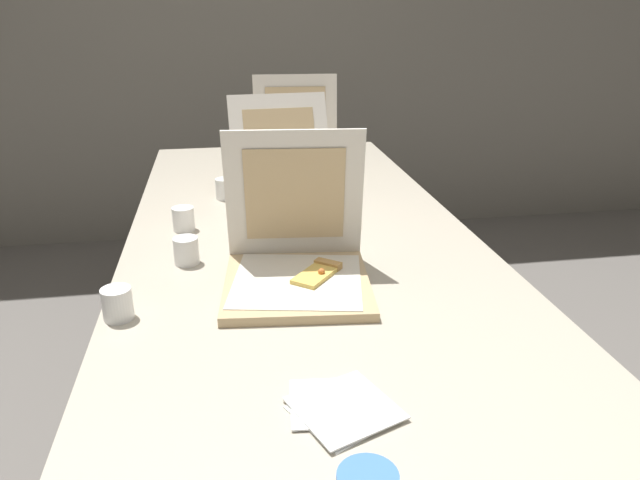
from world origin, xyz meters
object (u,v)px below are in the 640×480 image
(table, at_px, (303,251))
(cup_white_mid, at_px, (183,219))
(pizza_box_back, at_px, (298,159))
(cup_white_far, at_px, (225,189))
(cup_white_near_left, at_px, (117,304))
(pizza_box_middle, at_px, (291,194))
(napkin_pile, at_px, (340,408))
(cup_white_near_center, at_px, (186,251))
(pizza_box_front, at_px, (297,264))

(table, height_order, cup_white_mid, cup_white_mid)
(table, xyz_separation_m, pizza_box_back, (0.08, 0.69, 0.09))
(cup_white_far, relative_size, cup_white_near_left, 1.00)
(table, xyz_separation_m, pizza_box_middle, (-0.00, 0.25, 0.09))
(cup_white_far, xyz_separation_m, cup_white_near_left, (-0.24, -0.79, 0.00))
(cup_white_far, bearing_deg, napkin_pile, -82.09)
(cup_white_far, bearing_deg, cup_white_near_left, -106.60)
(pizza_box_back, relative_size, cup_white_mid, 5.58)
(cup_white_near_center, bearing_deg, cup_white_far, 78.56)
(pizza_box_back, relative_size, napkin_pile, 1.97)
(pizza_box_middle, xyz_separation_m, pizza_box_back, (0.08, 0.44, 0.00))
(cup_white_near_left, height_order, napkin_pile, cup_white_near_left)
(table, xyz_separation_m, cup_white_far, (-0.21, 0.40, 0.08))
(pizza_box_back, bearing_deg, cup_white_near_center, -112.11)
(pizza_box_front, relative_size, napkin_pile, 1.88)
(cup_white_mid, bearing_deg, cup_white_near_center, -85.81)
(napkin_pile, bearing_deg, table, 86.53)
(cup_white_near_center, bearing_deg, table, 21.99)
(pizza_box_middle, relative_size, pizza_box_back, 1.25)
(pizza_box_front, relative_size, cup_white_mid, 5.34)
(pizza_box_front, bearing_deg, napkin_pile, -83.37)
(pizza_box_middle, xyz_separation_m, cup_white_mid, (-0.33, -0.13, -0.02))
(cup_white_near_center, height_order, napkin_pile, cup_white_near_center)
(pizza_box_back, relative_size, cup_white_near_left, 5.58)
(table, relative_size, cup_white_mid, 33.93)
(pizza_box_middle, bearing_deg, pizza_box_front, -98.97)
(pizza_box_front, relative_size, cup_white_near_left, 5.34)
(pizza_box_front, height_order, cup_white_near_center, pizza_box_front)
(cup_white_near_center, bearing_deg, napkin_pile, -67.24)
(cup_white_mid, bearing_deg, cup_white_near_left, -102.40)
(napkin_pile, bearing_deg, pizza_box_middle, 87.58)
(pizza_box_front, relative_size, cup_white_far, 5.34)
(table, distance_m, pizza_box_middle, 0.26)
(pizza_box_middle, distance_m, napkin_pile, 1.02)
(cup_white_mid, bearing_deg, pizza_box_front, -55.48)
(table, distance_m, napkin_pile, 0.77)
(pizza_box_front, distance_m, cup_white_mid, 0.49)
(cup_white_near_center, distance_m, cup_white_near_left, 0.30)
(pizza_box_middle, height_order, pizza_box_back, pizza_box_back)
(cup_white_mid, distance_m, cup_white_near_left, 0.52)
(table, height_order, pizza_box_front, pizza_box_front)
(cup_white_far, distance_m, cup_white_near_left, 0.82)
(cup_white_near_left, bearing_deg, pizza_box_middle, 55.53)
(pizza_box_middle, height_order, napkin_pile, pizza_box_middle)
(cup_white_near_center, bearing_deg, cup_white_mid, 94.19)
(cup_white_near_center, relative_size, cup_white_near_left, 1.00)
(pizza_box_front, xyz_separation_m, pizza_box_back, (0.13, 0.98, 0.00))
(pizza_box_front, xyz_separation_m, napkin_pile, (0.01, -0.48, -0.05))
(table, relative_size, napkin_pile, 11.96)
(cup_white_near_center, xyz_separation_m, cup_white_mid, (-0.02, 0.24, 0.00))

